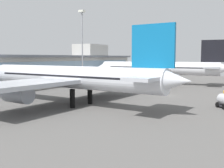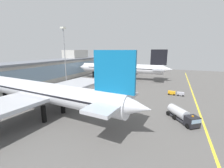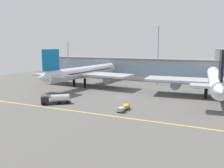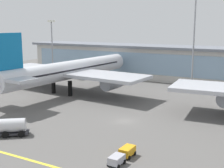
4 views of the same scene
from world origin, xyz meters
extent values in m
plane|color=#5B5956|center=(0.00, 0.00, 0.00)|extent=(180.00, 180.00, 0.00)
cube|color=beige|center=(0.00, 47.22, 5.27)|extent=(119.00, 12.00, 10.53)
cube|color=#84A3BC|center=(0.00, 41.17, 5.79)|extent=(114.24, 0.20, 6.74)
cube|color=slate|center=(0.00, 47.22, 10.93)|extent=(122.00, 14.00, 0.80)
cube|color=beige|center=(35.70, 49.22, 13.53)|extent=(16.00, 10.00, 6.00)
cylinder|color=black|center=(-27.88, 12.48, 1.98)|extent=(1.10, 1.10, 3.96)
cylinder|color=black|center=(-21.96, 11.99, 1.98)|extent=(1.10, 1.10, 3.96)
cylinder|color=black|center=(-23.13, 33.68, 1.98)|extent=(1.10, 1.10, 3.96)
cylinder|color=silver|center=(-24.60, 15.97, 6.19)|extent=(8.81, 47.02, 4.95)
cone|color=silver|center=(-22.54, 40.75, 6.19)|extent=(5.06, 4.83, 4.70)
cone|color=silver|center=(-26.69, -9.07, 6.56)|extent=(4.64, 5.78, 4.21)
cube|color=#84A3BC|center=(-22.82, 37.41, 7.05)|extent=(3.99, 3.76, 1.48)
cube|color=black|center=(-24.60, 15.97, 6.56)|extent=(8.24, 39.57, 0.40)
cube|color=#B7BAC1|center=(-24.60, 15.97, 5.57)|extent=(45.14, 14.87, 0.79)
cylinder|color=#999EA8|center=(-36.84, 18.67, 3.61)|extent=(3.96, 6.35, 3.46)
cylinder|color=#999EA8|center=(-12.09, 16.61, 3.61)|extent=(3.96, 6.35, 3.46)
cube|color=#0F6BA8|center=(-26.31, -4.54, 12.62)|extent=(1.29, 8.44, 7.92)
cube|color=#B7BAC1|center=(-26.31, -4.54, 6.93)|extent=(14.57, 6.30, 0.63)
cylinder|color=black|center=(27.04, 9.87, 2.01)|extent=(1.10, 1.10, 4.03)
cylinder|color=black|center=(33.06, 10.37, 2.01)|extent=(1.10, 1.10, 4.03)
cylinder|color=black|center=(28.27, 31.26, 2.01)|extent=(1.10, 1.10, 4.03)
cylinder|color=white|center=(29.74, 13.80, 6.29)|extent=(8.89, 46.39, 5.03)
cone|color=white|center=(27.68, 38.29, 6.29)|extent=(5.14, 4.91, 4.78)
cube|color=#84A3BC|center=(27.96, 34.94, 7.17)|extent=(4.06, 3.83, 1.51)
cube|color=black|center=(29.74, 13.80, 6.67)|extent=(8.32, 39.04, 0.40)
cube|color=#B7BAC1|center=(29.74, 13.80, 5.66)|extent=(48.92, 15.08, 0.81)
cylinder|color=#999EA8|center=(16.16, 14.32, 3.67)|extent=(4.01, 6.27, 3.52)
cylinder|color=#999EA8|center=(43.04, 16.58, 3.67)|extent=(4.01, 6.27, 3.52)
cube|color=black|center=(31.44, -6.43, 12.83)|extent=(1.30, 8.33, 8.05)
cube|color=#B7BAC1|center=(31.44, -6.43, 7.05)|extent=(15.78, 6.35, 0.64)
cylinder|color=black|center=(-14.67, -15.67, 0.55)|extent=(1.06, 0.91, 1.10)
cylinder|color=black|center=(-12.67, -14.14, 0.55)|extent=(1.06, 0.91, 1.10)
cylinder|color=gray|center=(4.39, 32.25, 12.89)|extent=(0.44, 0.44, 25.77)
cube|color=silver|center=(4.39, 32.25, 26.12)|extent=(1.80, 1.80, 0.70)
camera|label=1|loc=(-73.52, -21.87, 10.62)|focal=43.76mm
camera|label=2|loc=(-51.90, -14.93, 16.57)|focal=24.21mm
camera|label=3|loc=(32.47, -76.94, 18.05)|focal=39.11mm
camera|label=4|loc=(25.40, -51.18, 18.43)|focal=49.38mm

